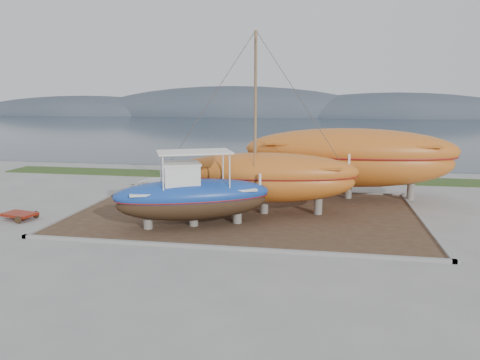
% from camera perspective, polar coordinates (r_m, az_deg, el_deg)
% --- Properties ---
extents(ground, '(140.00, 140.00, 0.00)m').
position_cam_1_polar(ground, '(21.67, -0.98, -6.72)').
color(ground, gray).
rests_on(ground, ground).
extents(dirt_patch, '(18.00, 12.00, 0.06)m').
position_cam_1_polar(dirt_patch, '(25.45, 0.76, -4.05)').
color(dirt_patch, '#422D1E').
rests_on(dirt_patch, ground).
extents(curb_frame, '(18.60, 12.60, 0.15)m').
position_cam_1_polar(curb_frame, '(25.44, 0.76, -3.95)').
color(curb_frame, gray).
rests_on(curb_frame, ground).
extents(grass_strip, '(44.00, 3.00, 0.08)m').
position_cam_1_polar(grass_strip, '(36.59, 3.70, 0.40)').
color(grass_strip, '#284219').
rests_on(grass_strip, ground).
extents(sea, '(260.00, 100.00, 0.04)m').
position_cam_1_polar(sea, '(90.63, 7.62, 6.26)').
color(sea, '#1B2C37').
rests_on(sea, ground).
extents(mountain_ridge, '(200.00, 36.00, 20.00)m').
position_cam_1_polar(mountain_ridge, '(145.51, 8.63, 7.75)').
color(mountain_ridge, '#333D49').
rests_on(mountain_ridge, ground).
extents(blue_caique, '(7.90, 5.17, 3.65)m').
position_cam_1_polar(blue_caique, '(22.63, -5.76, -1.10)').
color(blue_caique, '#1A44A2').
rests_on(blue_caique, dirt_patch).
extents(white_dinghy, '(4.50, 1.78, 1.34)m').
position_cam_1_polar(white_dinghy, '(28.61, -8.23, -1.10)').
color(white_dinghy, white).
rests_on(white_dinghy, dirt_patch).
extents(orange_sailboat, '(10.24, 3.96, 9.51)m').
position_cam_1_polar(orange_sailboat, '(24.61, 3.05, 6.74)').
color(orange_sailboat, '#BC601D').
rests_on(orange_sailboat, dirt_patch).
extents(orange_bare_hull, '(12.79, 3.92, 4.18)m').
position_cam_1_polar(orange_bare_hull, '(29.32, 13.16, 1.84)').
color(orange_bare_hull, '#BC601D').
rests_on(orange_bare_hull, dirt_patch).
extents(red_trailer, '(2.74, 1.78, 0.36)m').
position_cam_1_polar(red_trailer, '(26.74, -25.30, -4.03)').
color(red_trailer, maroon).
rests_on(red_trailer, ground).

